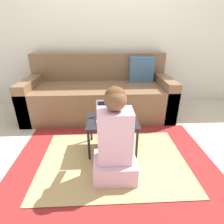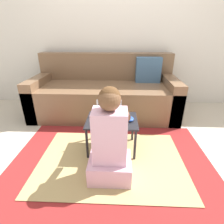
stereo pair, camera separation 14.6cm
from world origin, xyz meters
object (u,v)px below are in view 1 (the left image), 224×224
(laptop, at_px, (109,115))
(laptop_desk, at_px, (112,123))
(computer_mouse, at_px, (130,118))
(person_seated, at_px, (115,143))
(couch, at_px, (100,94))

(laptop, bearing_deg, laptop_desk, -44.43)
(computer_mouse, distance_m, person_seated, 0.42)
(couch, bearing_deg, laptop_desk, -81.93)
(person_seated, bearing_deg, laptop_desk, 91.00)
(couch, relative_size, computer_mouse, 20.15)
(laptop_desk, xyz_separation_m, laptop, (-0.03, 0.03, 0.07))
(couch, xyz_separation_m, laptop_desk, (0.14, -0.95, 0.01))
(couch, height_order, computer_mouse, couch)
(person_seated, bearing_deg, laptop, 95.07)
(couch, distance_m, person_seated, 1.35)
(laptop_desk, xyz_separation_m, computer_mouse, (0.18, -0.01, 0.06))
(couch, bearing_deg, computer_mouse, -71.85)
(laptop_desk, distance_m, person_seated, 0.39)
(laptop, bearing_deg, couch, 96.48)
(laptop_desk, bearing_deg, person_seated, -89.00)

